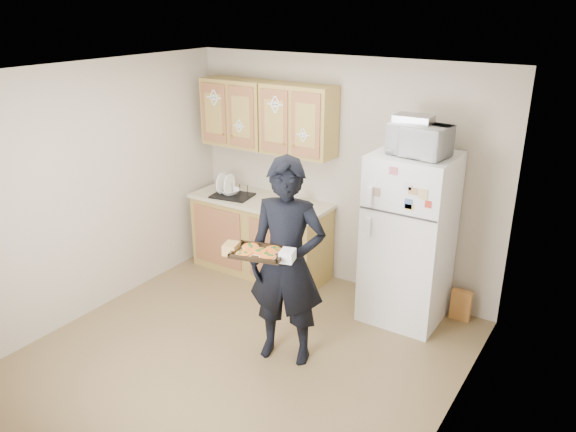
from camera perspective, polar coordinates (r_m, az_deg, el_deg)
The scene contains 24 objects.
floor at distance 5.28m, azimuth -4.47°, elevation -13.86°, with size 3.60×3.60×0.00m, color brown.
ceiling at distance 4.36m, azimuth -5.43°, elevation 14.20°, with size 3.60×3.60×0.00m, color silver.
wall_back at distance 6.11m, azimuth 5.40°, elevation 4.21°, with size 3.60×0.04×2.50m, color #B9AB96.
wall_front at distance 3.58m, azimuth -22.94°, elevation -10.35°, with size 3.60×0.04×2.50m, color #B9AB96.
wall_left at distance 5.89m, azimuth -18.98°, elevation 2.47°, with size 0.04×3.60×2.50m, color #B9AB96.
wall_right at distance 3.94m, azimuth 16.56°, elevation -6.54°, with size 0.04×3.60×2.50m, color #B9AB96.
refrigerator at distance 5.57m, azimuth 12.16°, elevation -2.28°, with size 0.75×0.70×1.70m, color white.
base_cabinet at distance 6.55m, azimuth -2.75°, elevation -2.17°, with size 1.60×0.60×0.86m, color olive.
countertop at distance 6.39m, azimuth -2.82°, elevation 1.54°, with size 1.64×0.64×0.04m, color beige.
upper_cab_left at distance 6.48m, azimuth -5.21°, elevation 10.42°, with size 0.80×0.33×0.75m, color olive.
upper_cab_right at distance 6.02m, azimuth 1.08°, elevation 9.68°, with size 0.80×0.33×0.75m, color olive.
cereal_box at distance 5.95m, azimuth 17.16°, elevation -8.63°, with size 0.20×0.07×0.32m, color gold.
person at distance 4.79m, azimuth -0.11°, elevation -4.80°, with size 0.67×0.44×1.85m, color black.
baking_tray at distance 4.54m, azimuth -2.98°, elevation -3.79°, with size 0.42×0.31×0.04m, color black.
pizza_front_left at distance 4.50m, azimuth -4.46°, elevation -3.81°, with size 0.14×0.14×0.02m, color orange.
pizza_front_right at distance 4.44m, azimuth -2.09°, elevation -4.12°, with size 0.14×0.14×0.02m, color orange.
pizza_back_left at distance 4.62m, azimuth -3.84°, elevation -3.11°, with size 0.14×0.14×0.02m, color orange.
pizza_back_right at distance 4.56m, azimuth -1.53°, elevation -3.40°, with size 0.14×0.14×0.02m, color orange.
pizza_center at distance 4.53m, azimuth -2.98°, elevation -3.60°, with size 0.14×0.14×0.02m, color orange.
microwave at distance 5.21m, azimuth 13.21°, elevation 7.52°, with size 0.52×0.35×0.29m, color white.
foil_pan at distance 5.22m, azimuth 12.67°, elevation 9.61°, with size 0.33×0.23×0.07m, color #AFAEB5.
dish_rack at distance 6.47m, azimuth -5.70°, elevation 2.74°, with size 0.45×0.33×0.18m, color black.
bowl at distance 6.51m, azimuth -5.99°, elevation 2.49°, with size 0.24×0.24×0.06m, color white.
soap_bottle at distance 6.01m, azimuth 0.58°, elevation 1.53°, with size 0.09×0.09×0.21m, color white.
Camera 1 is at (2.66, -3.41, 3.02)m, focal length 35.00 mm.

